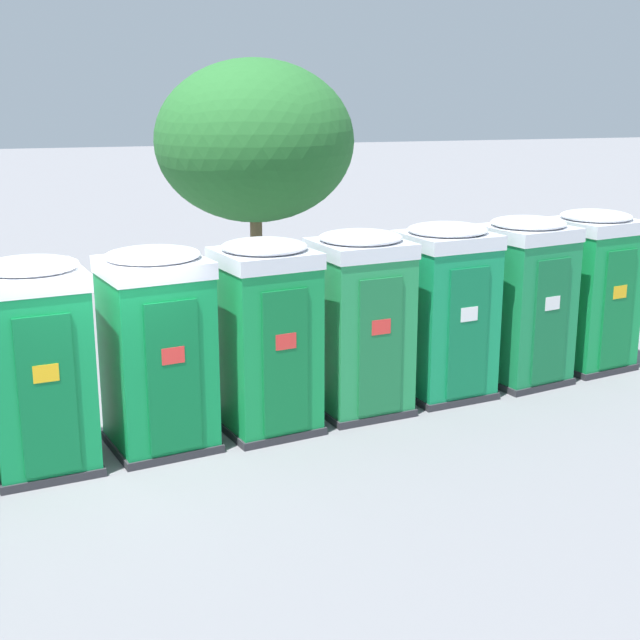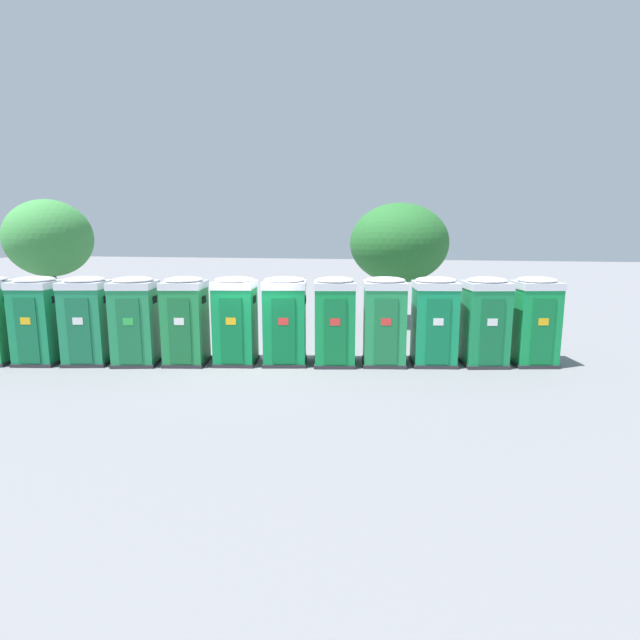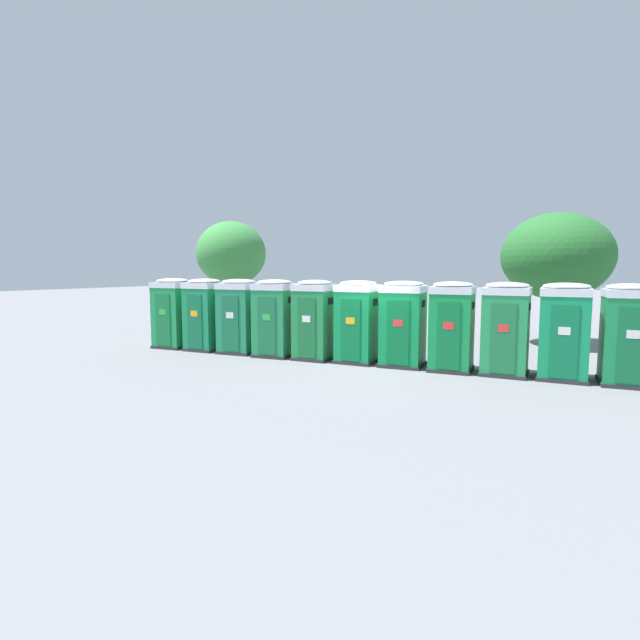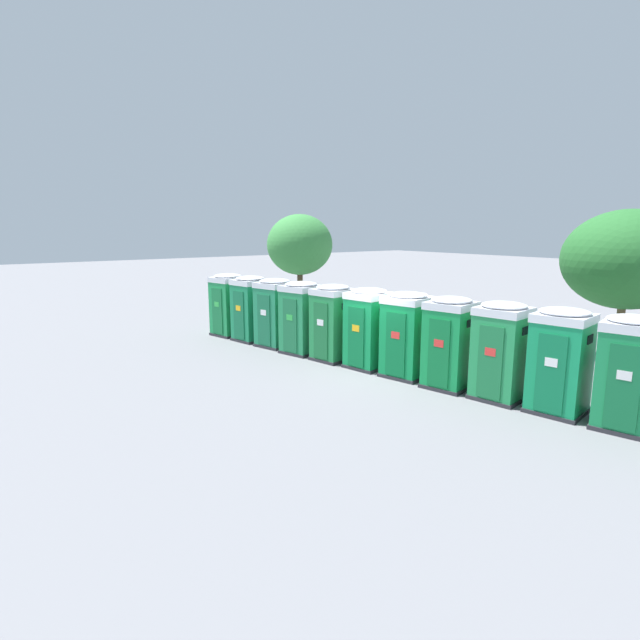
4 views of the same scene
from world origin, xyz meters
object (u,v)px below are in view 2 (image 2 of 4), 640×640
Objects in this scene: portapotty_11 at (534,321)px; street_tree_1 at (399,243)px; portapotty_2 at (87,320)px; portapotty_8 at (384,321)px; portapotty_3 at (136,320)px; street_tree_0 at (49,239)px; portapotty_5 at (235,320)px; portapotty_9 at (434,321)px; portapotty_7 at (335,321)px; portapotty_1 at (38,320)px; portapotty_4 at (186,320)px; portapotty_10 at (485,321)px; portapotty_6 at (285,320)px.

street_tree_1 reaches higher than portapotty_11.
portapotty_2 and portapotty_8 have the same top height.
street_tree_0 is (-5.90, 3.90, 2.27)m from portapotty_3.
street_tree_1 is at bearing 60.00° from portapotty_5.
portapotty_2 is at bearing -168.90° from portapotty_9.
portapotty_7 is at bearing -167.87° from portapotty_9.
street_tree_0 is at bearing 125.02° from portapotty_1.
portapotty_8 is at bearing -90.22° from street_tree_1.
portapotty_7 is 12.06m from street_tree_0.
portapotty_8 is at bearing -168.37° from portapotty_9.
portapotty_5 is (1.39, 0.33, -0.00)m from portapotty_4.
portapotty_4 is 1.00× the size of portapotty_9.
portapotty_7 and portapotty_9 have the same top height.
portapotty_5 and portapotty_9 have the same top height.
portapotty_1 and portapotty_8 have the same top height.
portapotty_1 and portapotty_2 have the same top height.
portapotty_5 is 8.59m from portapotty_11.
portapotty_1 is at bearing -169.09° from portapotty_10.
portapotty_8 is (4.22, 0.78, -0.00)m from portapotty_5.
portapotty_1 and portapotty_10 have the same top height.
portapotty_1 and portapotty_5 have the same top height.
portapotty_3 is 1.00× the size of portapotty_9.
portapotty_6 is (5.61, 1.13, -0.00)m from portapotty_2.
portapotty_3 is 1.00× the size of portapotty_5.
portapotty_3 is 1.00× the size of portapotty_4.
portapotty_1 is at bearing -169.23° from portapotty_4.
portapotty_6 is (4.20, 0.91, -0.00)m from portapotty_3.
portapotty_8 is 1.00× the size of portapotty_10.
portapotty_1 is at bearing -168.99° from portapotty_8.
street_tree_0 is at bearing 169.14° from portapotty_8.
street_tree_1 is at bearing 89.78° from portapotty_8.
street_tree_1 is (7.04, 8.00, 2.07)m from portapotty_3.
portapotty_10 is 0.51× the size of street_tree_1.
portapotty_10 is at bearing 10.91° from portapotty_1.
portapotty_4 and portapotty_9 have the same top height.
portapotty_8 is at bearing 11.51° from portapotty_3.
portapotty_5 is at bearing -20.56° from street_tree_0.
portapotty_10 is at bearing 10.55° from portapotty_8.
portapotty_6 is at bearing -169.22° from portapotty_9.
portapotty_1 is 1.00× the size of portapotty_8.
street_tree_0 is (-11.51, 2.79, 2.27)m from portapotty_7.
portapotty_5 is 4.29m from portapotty_8.
portapotty_6 is 1.00× the size of portapotty_10.
portapotty_6 is (1.41, 0.27, -0.00)m from portapotty_5.
portapotty_2 is at bearing -168.99° from portapotty_8.
portapotty_9 is (1.40, 0.29, -0.00)m from portapotty_8.
portapotty_4 is 4.29m from portapotty_7.
street_tree_1 reaches higher than portapotty_8.
portapotty_8 and portapotty_10 have the same top height.
portapotty_10 is at bearing 10.98° from portapotty_4.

